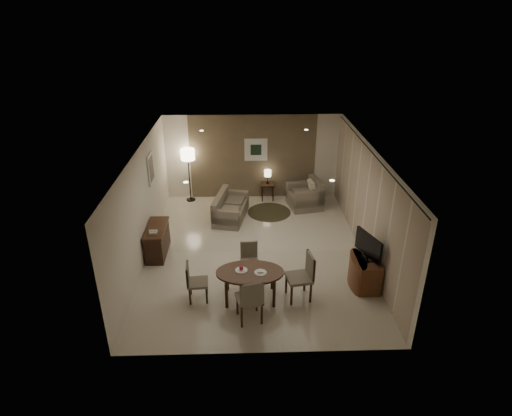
{
  "coord_description": "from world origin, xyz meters",
  "views": [
    {
      "loc": [
        -0.3,
        -9.37,
        5.79
      ],
      "look_at": [
        0.0,
        0.2,
        1.15
      ],
      "focal_mm": 30.0,
      "sensor_mm": 36.0,
      "label": 1
    }
  ],
  "objects_px": {
    "sofa": "(231,207)",
    "floor_lamp": "(189,175)",
    "chair_far": "(250,262)",
    "side_table": "(267,191)",
    "tv_cabinet": "(366,272)",
    "armchair": "(305,194)",
    "dining_table": "(250,285)",
    "chair_near": "(249,298)",
    "chair_left": "(198,282)",
    "console_desk": "(157,241)",
    "chair_right": "(299,277)"
  },
  "relations": [
    {
      "from": "dining_table",
      "to": "chair_near",
      "type": "bearing_deg",
      "value": -92.2
    },
    {
      "from": "tv_cabinet",
      "to": "chair_far",
      "type": "height_order",
      "value": "chair_far"
    },
    {
      "from": "armchair",
      "to": "side_table",
      "type": "xyz_separation_m",
      "value": [
        -1.12,
        0.61,
        -0.17
      ]
    },
    {
      "from": "chair_left",
      "to": "side_table",
      "type": "height_order",
      "value": "chair_left"
    },
    {
      "from": "chair_far",
      "to": "side_table",
      "type": "distance_m",
      "value": 4.41
    },
    {
      "from": "dining_table",
      "to": "chair_right",
      "type": "bearing_deg",
      "value": -0.97
    },
    {
      "from": "dining_table",
      "to": "floor_lamp",
      "type": "xyz_separation_m",
      "value": [
        -1.82,
        5.12,
        0.52
      ]
    },
    {
      "from": "console_desk",
      "to": "floor_lamp",
      "type": "height_order",
      "value": "floor_lamp"
    },
    {
      "from": "armchair",
      "to": "sofa",
      "type": "bearing_deg",
      "value": -84.18
    },
    {
      "from": "chair_near",
      "to": "chair_left",
      "type": "distance_m",
      "value": 1.27
    },
    {
      "from": "console_desk",
      "to": "chair_left",
      "type": "relative_size",
      "value": 1.38
    },
    {
      "from": "tv_cabinet",
      "to": "chair_left",
      "type": "height_order",
      "value": "chair_left"
    },
    {
      "from": "chair_left",
      "to": "console_desk",
      "type": "bearing_deg",
      "value": 28.02
    },
    {
      "from": "chair_near",
      "to": "chair_far",
      "type": "height_order",
      "value": "chair_near"
    },
    {
      "from": "armchair",
      "to": "floor_lamp",
      "type": "height_order",
      "value": "floor_lamp"
    },
    {
      "from": "sofa",
      "to": "floor_lamp",
      "type": "bearing_deg",
      "value": 56.57
    },
    {
      "from": "dining_table",
      "to": "side_table",
      "type": "bearing_deg",
      "value": 82.67
    },
    {
      "from": "armchair",
      "to": "floor_lamp",
      "type": "distance_m",
      "value": 3.67
    },
    {
      "from": "tv_cabinet",
      "to": "chair_far",
      "type": "xyz_separation_m",
      "value": [
        -2.59,
        0.38,
        0.07
      ]
    },
    {
      "from": "dining_table",
      "to": "armchair",
      "type": "height_order",
      "value": "armchair"
    },
    {
      "from": "chair_near",
      "to": "console_desk",
      "type": "bearing_deg",
      "value": -60.96
    },
    {
      "from": "sofa",
      "to": "armchair",
      "type": "distance_m",
      "value": 2.38
    },
    {
      "from": "chair_left",
      "to": "armchair",
      "type": "bearing_deg",
      "value": -36.82
    },
    {
      "from": "chair_left",
      "to": "armchair",
      "type": "distance_m",
      "value": 5.36
    },
    {
      "from": "side_table",
      "to": "chair_left",
      "type": "bearing_deg",
      "value": -108.99
    },
    {
      "from": "chair_left",
      "to": "side_table",
      "type": "distance_m",
      "value": 5.42
    },
    {
      "from": "chair_near",
      "to": "floor_lamp",
      "type": "xyz_separation_m",
      "value": [
        -1.79,
        5.79,
        0.35
      ]
    },
    {
      "from": "sofa",
      "to": "floor_lamp",
      "type": "relative_size",
      "value": 0.92
    },
    {
      "from": "dining_table",
      "to": "side_table",
      "type": "relative_size",
      "value": 2.65
    },
    {
      "from": "tv_cabinet",
      "to": "dining_table",
      "type": "height_order",
      "value": "tv_cabinet"
    },
    {
      "from": "chair_far",
      "to": "tv_cabinet",
      "type": "bearing_deg",
      "value": -12.01
    },
    {
      "from": "chair_right",
      "to": "armchair",
      "type": "xyz_separation_m",
      "value": [
        0.74,
        4.53,
        -0.09
      ]
    },
    {
      "from": "console_desk",
      "to": "chair_far",
      "type": "xyz_separation_m",
      "value": [
        2.3,
        -1.12,
        0.05
      ]
    },
    {
      "from": "chair_far",
      "to": "chair_right",
      "type": "bearing_deg",
      "value": -40.83
    },
    {
      "from": "side_table",
      "to": "chair_far",
      "type": "bearing_deg",
      "value": -98.49
    },
    {
      "from": "sofa",
      "to": "side_table",
      "type": "distance_m",
      "value": 1.75
    },
    {
      "from": "chair_left",
      "to": "chair_right",
      "type": "xyz_separation_m",
      "value": [
        2.14,
        -0.02,
        0.09
      ]
    },
    {
      "from": "sofa",
      "to": "console_desk",
      "type": "bearing_deg",
      "value": 148.21
    },
    {
      "from": "console_desk",
      "to": "chair_far",
      "type": "relative_size",
      "value": 1.42
    },
    {
      "from": "dining_table",
      "to": "floor_lamp",
      "type": "distance_m",
      "value": 5.45
    },
    {
      "from": "chair_near",
      "to": "chair_far",
      "type": "xyz_separation_m",
      "value": [
        0.03,
        1.43,
        -0.08
      ]
    },
    {
      "from": "dining_table",
      "to": "chair_near",
      "type": "xyz_separation_m",
      "value": [
        -0.03,
        -0.68,
        0.17
      ]
    },
    {
      "from": "chair_far",
      "to": "sofa",
      "type": "xyz_separation_m",
      "value": [
        -0.5,
        3.05,
        -0.05
      ]
    },
    {
      "from": "chair_left",
      "to": "floor_lamp",
      "type": "relative_size",
      "value": 0.51
    },
    {
      "from": "dining_table",
      "to": "chair_far",
      "type": "relative_size",
      "value": 1.7
    },
    {
      "from": "chair_near",
      "to": "chair_left",
      "type": "bearing_deg",
      "value": -44.56
    },
    {
      "from": "chair_near",
      "to": "dining_table",
      "type": "bearing_deg",
      "value": -104.75
    },
    {
      "from": "chair_right",
      "to": "chair_left",
      "type": "bearing_deg",
      "value": -100.27
    },
    {
      "from": "chair_left",
      "to": "sofa",
      "type": "bearing_deg",
      "value": -13.38
    },
    {
      "from": "console_desk",
      "to": "chair_far",
      "type": "distance_m",
      "value": 2.56
    }
  ]
}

